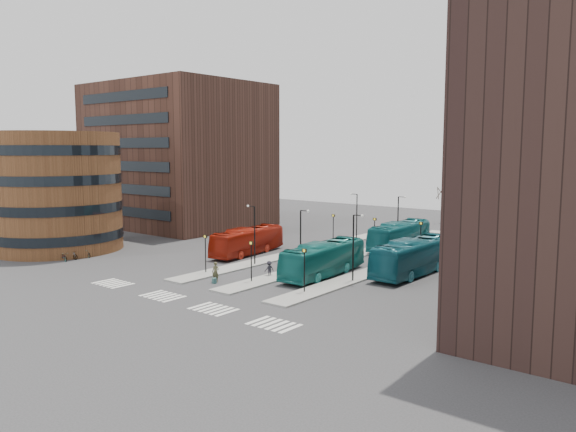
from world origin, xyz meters
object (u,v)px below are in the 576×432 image
Objects in this scene: suitcase at (214,281)px; bicycle_far at (86,253)px; teal_bus_b at (400,235)px; red_bus at (248,241)px; commuter_b at (286,263)px; bicycle_mid at (72,255)px; commuter_c at (269,269)px; teal_bus_c at (414,256)px; traveller at (216,272)px; commuter_a at (227,250)px; teal_bus_a at (324,259)px; bicycle_near at (64,257)px; teal_bus_d at (487,231)px.

bicycle_far is at bearing -156.36° from suitcase.
red_bus is at bearing -132.92° from teal_bus_b.
commuter_b is 1.20× the size of bicycle_mid.
bicycle_mid is (-22.27, -7.22, -0.29)m from commuter_c.
teal_bus_c is 8.10× the size of bicycle_mid.
traveller is (6.91, -11.76, -0.63)m from red_bus.
commuter_a is 1.01× the size of commuter_b.
teal_bus_b is 26.33m from traveller.
teal_bus_a is 10.35m from traveller.
commuter_c is 0.91× the size of bicycle_far.
suitcase is 0.04× the size of teal_bus_a.
teal_bus_b is 21.36m from commuter_c.
traveller is at bearing -103.61° from teal_bus_b.
bicycle_far is at bearing 52.60° from commuter_a.
commuter_a reaches higher than bicycle_near.
commuter_a is (-19.76, -5.65, -0.81)m from teal_bus_c.
teal_bus_a is 28.57m from teal_bus_d.
teal_bus_c is at bearing -64.61° from bicycle_far.
teal_bus_b is at bearing -169.99° from commuter_c.
commuter_c is at bearing -75.66° from bicycle_far.
teal_bus_b reaches higher than teal_bus_a.
commuter_b is at bearing -82.24° from bicycle_mid.
teal_bus_d reaches higher than bicycle_near.
teal_bus_c reaches higher than traveller.
bicycle_near is (-19.82, -3.56, -0.47)m from traveller.
suitcase is 10.64m from teal_bus_a.
commuter_a is (-7.07, 8.62, 0.02)m from traveller.
teal_bus_b is 7.73× the size of bicycle_mid.
teal_bus_a reaches higher than bicycle_mid.
bicycle_far is (-20.14, -0.37, 0.19)m from suitcase.
teal_bus_a is 7.70× the size of commuter_c.
teal_bus_b reaches higher than suitcase.
teal_bus_d is (-0.68, 21.97, -0.12)m from teal_bus_c.
teal_bus_d is (6.91, 10.42, -0.04)m from teal_bus_b.
commuter_a is at bearing -127.72° from teal_bus_b.
teal_bus_c is at bearing -47.72° from commuter_b.
bicycle_mid is (-19.82, -2.58, -0.45)m from traveller.
suitcase is 20.37m from bicycle_near.
teal_bus_d reaches higher than bicycle_mid.
red_bus is 7.35× the size of commuter_c.
teal_bus_b is 7.18× the size of bicycle_far.
commuter_a is (-12.17, -17.20, -0.73)m from teal_bus_b.
teal_bus_c is at bearing 29.09° from traveller.
red_bus is 0.95× the size of teal_bus_d.
teal_bus_b is at bearing -31.62° from bicycle_near.
commuter_b is at bearing -169.16° from teal_bus_a.
bicycle_mid is (-26.00, -10.85, -1.16)m from teal_bus_a.
traveller is at bearing -66.32° from red_bus.
teal_bus_a is 0.97× the size of teal_bus_b.
teal_bus_a is (13.09, -3.49, 0.07)m from red_bus.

